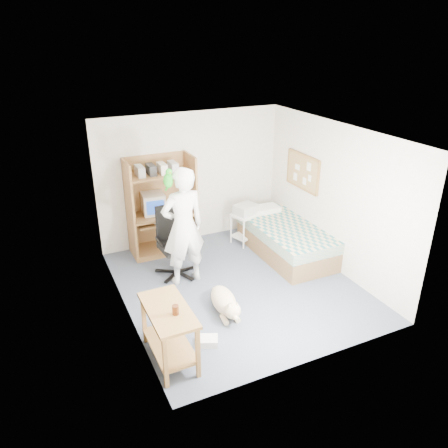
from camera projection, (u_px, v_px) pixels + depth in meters
name	position (u px, v px, depth m)	size (l,w,h in m)	color
floor	(237.00, 285.00, 7.16)	(4.00, 4.00, 0.00)	#485162
wall_back	(191.00, 178.00, 8.31)	(3.60, 0.02, 2.50)	silver
wall_right	(334.00, 197.00, 7.34)	(0.02, 4.00, 2.50)	silver
wall_left	(121.00, 236.00, 5.95)	(0.02, 4.00, 2.50)	silver
ceiling	(240.00, 133.00, 6.14)	(3.60, 4.00, 0.02)	white
computer_hutch	(161.00, 209.00, 7.99)	(1.20, 0.63, 1.80)	olive
bed	(285.00, 240.00, 8.05)	(1.02, 2.02, 0.66)	brown
side_desk	(169.00, 326.00, 5.36)	(0.50, 1.00, 0.75)	olive
corkboard	(303.00, 172.00, 8.00)	(0.04, 0.94, 0.66)	olive
office_chair	(175.00, 251.00, 7.36)	(0.66, 0.66, 1.18)	black
person	(183.00, 227.00, 6.89)	(0.72, 0.47, 1.96)	white
parrot	(168.00, 179.00, 6.50)	(0.14, 0.25, 0.40)	#148A18
dog	(225.00, 302.00, 6.41)	(0.41, 1.04, 0.39)	#CEB08A
printer_cart	(245.00, 223.00, 8.45)	(0.61, 0.54, 0.61)	silver
printer	(246.00, 209.00, 8.33)	(0.42, 0.32, 0.18)	#AEAEA9
crt_monitor	(153.00, 203.00, 7.89)	(0.44, 0.46, 0.37)	beige
keyboard	(165.00, 220.00, 7.92)	(0.45, 0.16, 0.03)	beige
pencil_cup	(183.00, 208.00, 8.07)	(0.08, 0.08, 0.12)	gold
drink_glass	(175.00, 310.00, 5.14)	(0.08, 0.08, 0.12)	#411C0A
floor_box_a	(208.00, 341.00, 5.79)	(0.25, 0.20, 0.10)	white
floor_box_b	(177.00, 350.00, 5.64)	(0.18, 0.22, 0.08)	#B4B4AF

